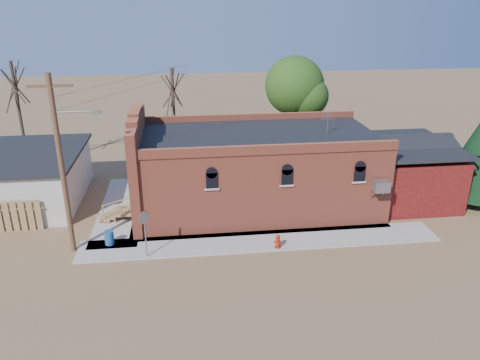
{
  "coord_description": "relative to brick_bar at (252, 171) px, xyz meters",
  "views": [
    {
      "loc": [
        -2.33,
        -20.67,
        12.13
      ],
      "look_at": [
        0.72,
        3.88,
        2.4
      ],
      "focal_mm": 35.0,
      "sensor_mm": 36.0,
      "label": 1
    }
  ],
  "objects": [
    {
      "name": "tree_bare_far",
      "position": [
        -15.64,
        8.51,
        4.02
      ],
      "size": [
        2.8,
        2.8,
        8.16
      ],
      "color": "#4A392A",
      "rests_on": "ground"
    },
    {
      "name": "stop_sign",
      "position": [
        -6.07,
        -5.49,
        -0.36
      ],
      "size": [
        0.49,
        0.55,
        2.48
      ],
      "rotation": [
        0.0,
        0.0,
        0.41
      ],
      "color": "gray",
      "rests_on": "sidewalk_south"
    },
    {
      "name": "sidewalk_west",
      "position": [
        -7.94,
        0.51,
        -2.3
      ],
      "size": [
        2.6,
        10.0,
        0.08
      ],
      "primitive_type": "cube",
      "color": "#9E9991",
      "rests_on": "ground"
    },
    {
      "name": "ground",
      "position": [
        -1.64,
        -5.49,
        -2.34
      ],
      "size": [
        120.0,
        120.0,
        0.0
      ],
      "primitive_type": "plane",
      "color": "olive",
      "rests_on": "ground"
    },
    {
      "name": "red_shed",
      "position": [
        9.86,
        0.01,
        -0.07
      ],
      "size": [
        5.4,
        6.4,
        4.3
      ],
      "color": "#540E11",
      "rests_on": "ground"
    },
    {
      "name": "tree_bare_near",
      "position": [
        -4.64,
        7.51,
        3.62
      ],
      "size": [
        2.8,
        2.8,
        7.65
      ],
      "color": "#4A392A",
      "rests_on": "ground"
    },
    {
      "name": "trash_barrel",
      "position": [
        -8.07,
        -3.99,
        -1.89
      ],
      "size": [
        0.58,
        0.58,
        0.74
      ],
      "primitive_type": "cylinder",
      "rotation": [
        0.0,
        0.0,
        -0.24
      ],
      "color": "navy",
      "rests_on": "sidewalk_west"
    },
    {
      "name": "brick_bar",
      "position": [
        0.0,
        0.0,
        0.0
      ],
      "size": [
        16.4,
        7.97,
        6.3
      ],
      "color": "#C5563C",
      "rests_on": "ground"
    },
    {
      "name": "sidewalk_south",
      "position": [
        -0.14,
        -4.59,
        -2.3
      ],
      "size": [
        19.0,
        2.2,
        0.08
      ],
      "primitive_type": "cube",
      "color": "#9E9991",
      "rests_on": "ground"
    },
    {
      "name": "utility_pole",
      "position": [
        -9.79,
        -4.29,
        2.43
      ],
      "size": [
        3.12,
        0.26,
        9.0
      ],
      "color": "#4C2A1E",
      "rests_on": "ground"
    },
    {
      "name": "fire_hydrant",
      "position": [
        0.56,
        -5.43,
        -1.91
      ],
      "size": [
        0.4,
        0.36,
        0.72
      ],
      "rotation": [
        0.0,
        0.0,
        0.02
      ],
      "color": "#9E2009",
      "rests_on": "sidewalk_south"
    },
    {
      "name": "tree_leafy",
      "position": [
        4.36,
        8.01,
        3.59
      ],
      "size": [
        4.4,
        4.4,
        8.15
      ],
      "color": "#4A392A",
      "rests_on": "ground"
    }
  ]
}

